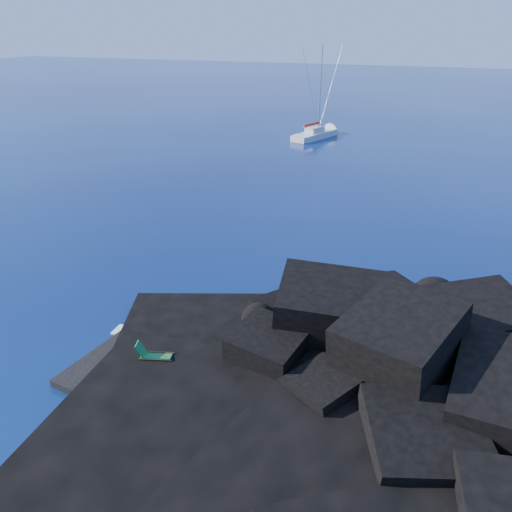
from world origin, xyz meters
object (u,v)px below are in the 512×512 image
at_px(deck_chair, 156,352).
at_px(marker_cone, 165,359).
at_px(sailboat, 316,138).
at_px(sunbather, 127,383).

height_order(deck_chair, marker_cone, deck_chair).
distance_m(sailboat, deck_chair, 52.91).
relative_size(deck_chair, marker_cone, 3.17).
bearing_deg(sunbather, deck_chair, 53.00).
height_order(deck_chair, sunbather, deck_chair).
bearing_deg(sailboat, marker_cone, -63.57).
xyz_separation_m(sailboat, sunbather, (7.62, -54.21, 0.51)).
height_order(sailboat, deck_chair, sailboat).
bearing_deg(sunbather, sailboat, 67.88).
xyz_separation_m(sunbather, marker_cone, (0.61, 1.95, 0.08)).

